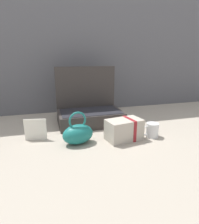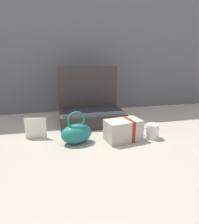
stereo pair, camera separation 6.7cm
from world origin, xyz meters
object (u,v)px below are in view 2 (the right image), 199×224
(teal_pouch_handbag, at_px, (76,133))
(coffee_mug, at_px, (152,131))
(info_card_left, at_px, (36,128))
(open_suitcase, at_px, (91,111))
(cream_toiletry_bag, at_px, (124,130))

(teal_pouch_handbag, bearing_deg, coffee_mug, -3.70)
(teal_pouch_handbag, bearing_deg, info_card_left, 152.76)
(open_suitcase, height_order, cream_toiletry_bag, open_suitcase)
(coffee_mug, bearing_deg, cream_toiletry_bag, 176.30)
(coffee_mug, bearing_deg, info_card_left, 167.77)
(open_suitcase, bearing_deg, coffee_mug, -50.07)
(coffee_mug, xyz_separation_m, info_card_left, (-0.68, 0.15, 0.02))
(cream_toiletry_bag, bearing_deg, open_suitcase, 110.11)
(teal_pouch_handbag, relative_size, info_card_left, 1.52)
(info_card_left, bearing_deg, coffee_mug, -2.76)
(coffee_mug, bearing_deg, teal_pouch_handbag, 176.30)
(cream_toiletry_bag, xyz_separation_m, info_card_left, (-0.50, 0.14, 0.00))
(open_suitcase, distance_m, cream_toiletry_bag, 0.38)
(open_suitcase, bearing_deg, teal_pouch_handbag, -113.05)
(teal_pouch_handbag, distance_m, cream_toiletry_bag, 0.27)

